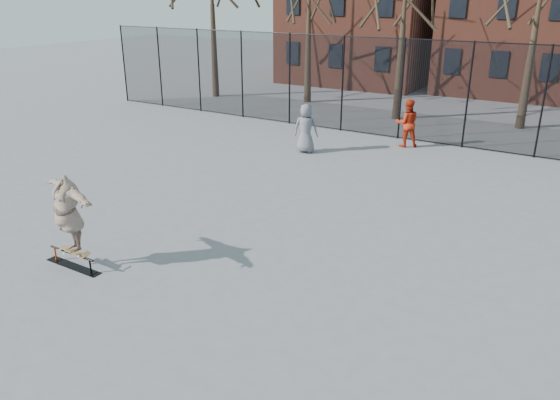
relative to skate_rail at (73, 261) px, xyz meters
The scene contains 7 objects.
ground 3.82m from the skate_rail, 22.27° to the left, with size 100.00×100.00×0.00m, color slate.
skate_rail is the anchor object (origin of this frame).
skateboard 0.27m from the skate_rail, ahead, with size 0.77×0.18×0.09m, color olive, non-canonical shape.
skater 1.16m from the skate_rail, ahead, with size 2.09×0.57×1.70m, color #5B3C96.
bystander_grey 10.69m from the skate_rail, 90.55° to the left, with size 0.89×0.58×1.83m, color slate.
bystander_red 13.76m from the skate_rail, 78.19° to the left, with size 0.90×0.70×1.84m, color #B72710.
fence 14.99m from the skate_rail, 76.32° to the left, with size 34.03×0.07×4.00m.
Camera 1 is at (5.97, -8.15, 5.69)m, focal length 35.00 mm.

